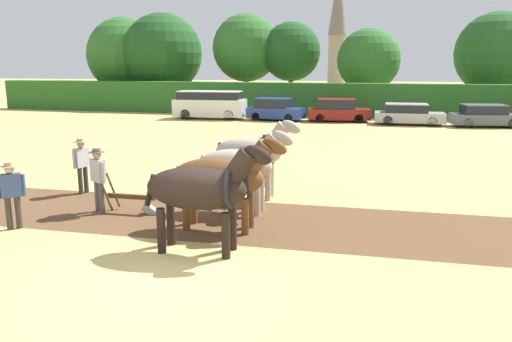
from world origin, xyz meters
The scene contains 24 objects.
ground_plane centered at (0.00, 0.00, 0.00)m, with size 240.00×240.00×0.00m, color tan.
plowed_furrow_strip centered at (-3.80, 3.65, 0.00)m, with size 25.22×3.60×0.01m, color brown.
hedgerow centered at (0.00, 31.22, 1.28)m, with size 59.51×1.63×2.56m, color #286023.
tree_far_left centered at (-20.93, 36.44, 4.83)m, with size 7.19×7.19×8.43m.
tree_left centered at (-16.65, 35.74, 4.98)m, with size 7.31×7.31×8.64m.
tree_center_left centered at (-8.85, 36.60, 5.42)m, with size 6.05×6.05×8.46m.
tree_center centered at (-4.69, 36.60, 5.06)m, with size 5.17×5.17×7.67m.
tree_center_right centered at (2.05, 35.82, 4.32)m, with size 5.26×5.26×6.96m.
tree_right centered at (12.08, 36.71, 4.84)m, with size 6.59×6.59×8.14m.
church_spire centered at (-3.78, 67.22, 9.47)m, with size 2.79×2.79×18.10m.
draft_horse_lead_left centered at (0.17, 1.48, 1.38)m, with size 2.85×1.02×2.42m.
draft_horse_lead_right centered at (0.12, 3.01, 1.30)m, with size 2.94×1.05×2.35m.
draft_horse_trail_left centered at (0.07, 4.54, 1.28)m, with size 2.76×1.00×2.32m.
draft_horse_trail_right centered at (0.02, 6.08, 1.38)m, with size 2.71×1.00×2.44m.
plow centered at (-2.58, 3.69, 0.32)m, with size 1.64×0.47×1.13m.
farmer_at_plow centered at (-3.55, 3.51, 1.03)m, with size 0.60×0.44×1.75m.
farmer_beside_team centered at (0.07, 7.57, 1.00)m, with size 0.43×0.66×1.71m.
farmer_onlooker_left centered at (-4.79, 1.73, 0.96)m, with size 0.48×0.49×1.65m.
farmer_onlooker_right centered at (-5.17, 5.20, 1.01)m, with size 0.43×0.65×1.72m.
parked_van centered at (-8.93, 27.06, 1.06)m, with size 5.39×2.37×2.05m.
parked_car_left centered at (-4.03, 27.26, 0.76)m, with size 4.16×2.23×1.60m.
parked_car_center_left centered at (0.44, 27.59, 0.76)m, with size 4.49×2.36×1.60m.
parked_car_center centered at (5.18, 26.84, 0.69)m, with size 4.54×1.95×1.41m.
parked_car_center_right centered at (9.94, 26.88, 0.70)m, with size 4.56×2.44×1.44m.
Camera 1 is at (3.84, -7.97, 3.90)m, focal length 35.00 mm.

